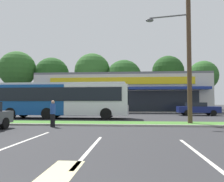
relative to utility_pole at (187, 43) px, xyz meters
The scene contains 18 objects.
grass_median 7.90m from the utility_pole, behind, with size 56.00×2.20×0.12m, color #427A2D.
curb_lip 7.99m from the utility_pole, 167.75° to the right, with size 56.00×0.24×0.12m, color #99968C.
parking_stripe_0 11.73m from the utility_pole, 139.09° to the right, with size 0.12×4.80×0.01m, color silver.
parking_stripe_1 11.01m from the utility_pole, 121.89° to the right, with size 0.12×4.80×0.01m, color silver.
parking_stripe_2 10.30m from the utility_pole, 101.74° to the right, with size 0.12×4.80×0.01m, color silver.
lot_arrow 12.92m from the utility_pole, 116.70° to the right, with size 0.70×1.60×0.01m, color beige.
storefront_building 21.97m from the utility_pole, 103.74° to the left, with size 25.19×11.77×5.73m.
tree_far_left 40.44m from the utility_pole, 132.67° to the left, with size 7.52×7.52×12.05m.
tree_left 38.01m from the utility_pole, 123.12° to the left, with size 7.31×7.31×11.04m.
tree_mid_left 33.35m from the utility_pole, 110.82° to the left, with size 7.39×7.39×11.63m.
tree_mid 31.35m from the utility_pole, 99.59° to the left, with size 7.33×7.33×10.12m.
tree_mid_right 31.97m from the utility_pole, 83.15° to the left, with size 6.50×6.50×10.98m.
tree_right 33.49m from the utility_pole, 71.11° to the left, with size 5.93×5.93×9.83m.
utility_pole is the anchor object (origin of this frame).
city_bus 11.93m from the utility_pole, 153.45° to the left, with size 12.35×2.86×3.25m.
car_0 12.27m from the utility_pole, 71.13° to the left, with size 4.48×1.86×1.45m.
car_1 15.22m from the utility_pole, 132.86° to the left, with size 4.65×1.91×1.44m.
pedestrian_near_bench 9.89m from the utility_pole, 166.87° to the right, with size 0.32×0.32×1.61m.
Camera 1 is at (2.00, -1.40, 1.51)m, focal length 36.38 mm.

